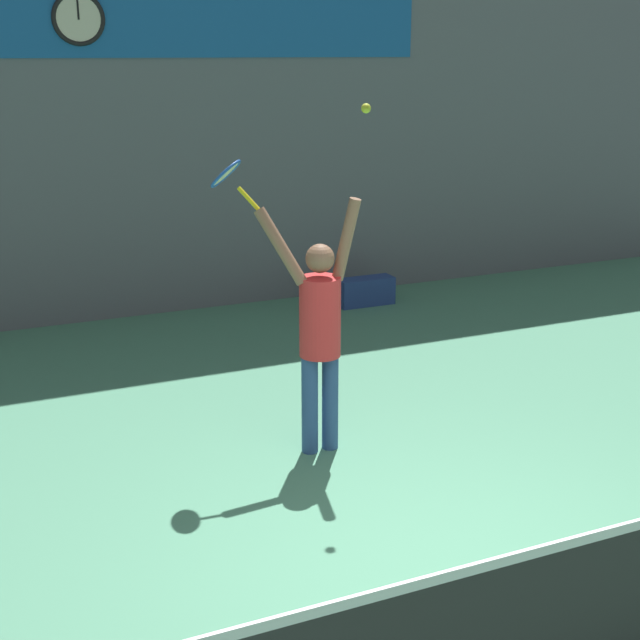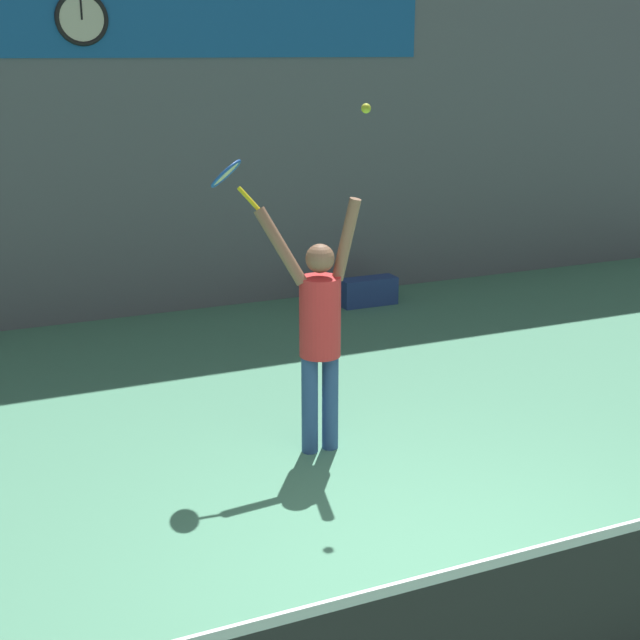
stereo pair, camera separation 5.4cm
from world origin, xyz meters
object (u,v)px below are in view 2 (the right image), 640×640
at_px(scoreboard_clock, 82,19).
at_px(tennis_racket, 228,176).
at_px(water_bottle, 315,300).
at_px(equipment_bag, 368,291).
at_px(tennis_player, 319,326).
at_px(tennis_ball, 366,108).

distance_m(scoreboard_clock, tennis_racket, 4.15).
height_order(water_bottle, equipment_bag, equipment_bag).
relative_size(tennis_player, tennis_racket, 5.09).
relative_size(tennis_player, water_bottle, 6.67).
distance_m(scoreboard_clock, tennis_ball, 4.67).
bearing_deg(water_bottle, equipment_bag, -1.33).
height_order(tennis_racket, water_bottle, tennis_racket).
height_order(tennis_ball, equipment_bag, tennis_ball).
relative_size(scoreboard_clock, tennis_player, 0.28).
height_order(tennis_ball, water_bottle, tennis_ball).
relative_size(scoreboard_clock, water_bottle, 1.89).
xyz_separation_m(tennis_racket, tennis_ball, (0.88, -0.50, 0.50)).
xyz_separation_m(scoreboard_clock, equipment_bag, (3.18, -0.66, -3.22)).
height_order(scoreboard_clock, tennis_racket, scoreboard_clock).
height_order(tennis_racket, equipment_bag, tennis_racket).
relative_size(scoreboard_clock, equipment_bag, 0.80).
height_order(scoreboard_clock, water_bottle, scoreboard_clock).
xyz_separation_m(scoreboard_clock, tennis_player, (0.91, -4.30, -2.36)).
distance_m(tennis_player, tennis_racket, 1.33).
distance_m(water_bottle, equipment_bag, 0.73).
bearing_deg(tennis_player, tennis_racket, 149.60).
bearing_deg(tennis_player, water_bottle, 67.23).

